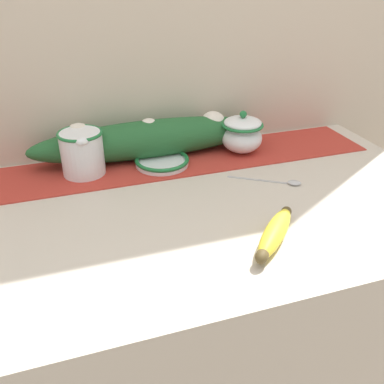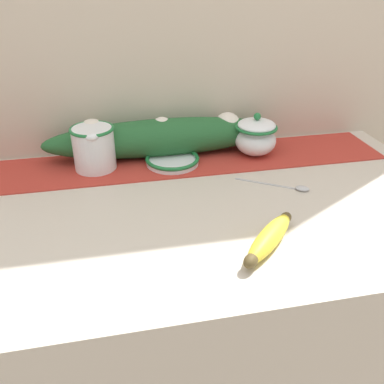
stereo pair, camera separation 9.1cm
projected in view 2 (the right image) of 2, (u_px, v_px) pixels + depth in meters
name	position (u px, v px, depth m)	size (l,w,h in m)	color
countertop	(184.00, 342.00, 1.17)	(1.31, 0.69, 0.87)	beige
back_wall	(155.00, 26.00, 1.11)	(2.11, 0.04, 2.40)	beige
table_runner	(166.00, 162.00, 1.16)	(1.20, 0.20, 0.00)	#B23328
cream_pitcher	(94.00, 147.00, 1.10)	(0.11, 0.13, 0.12)	white
sugar_bowl	(256.00, 136.00, 1.18)	(0.12, 0.12, 0.12)	white
small_dish	(172.00, 160.00, 1.14)	(0.14, 0.14, 0.02)	white
banana	(269.00, 238.00, 0.82)	(0.16, 0.16, 0.04)	yellow
spoon	(295.00, 187.00, 1.03)	(0.16, 0.11, 0.01)	#B7B7BC
poinsettia_garland	(163.00, 136.00, 1.17)	(0.65, 0.11, 0.12)	#235B2D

